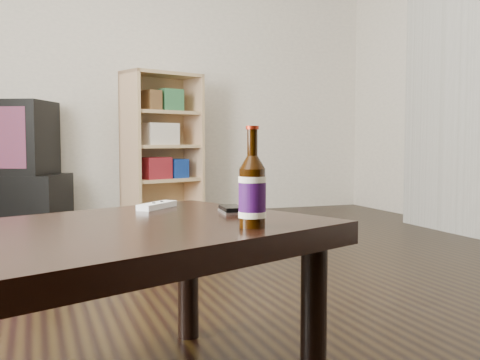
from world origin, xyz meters
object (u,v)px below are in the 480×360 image
object	(u,v)px
phone	(231,210)
remote	(157,206)
tv_stand	(3,199)
beer_bottle	(252,192)
bookshelf	(160,143)
coffee_table	(82,256)
tv	(1,138)

from	to	relation	value
phone	remote	xyz separation A→B (m)	(-0.17, 0.17, 0.00)
tv_stand	beer_bottle	xyz separation A→B (m)	(0.70, -3.44, 0.32)
beer_bottle	phone	xyz separation A→B (m)	(0.04, 0.26, -0.07)
bookshelf	coffee_table	bearing A→B (deg)	-126.36
bookshelf	coffee_table	distance (m)	3.30
bookshelf	tv	bearing A→B (deg)	150.53
phone	remote	bearing A→B (deg)	141.82
coffee_table	phone	size ratio (longest dim) A/B	11.88
phone	coffee_table	bearing A→B (deg)	-151.18
tv	bookshelf	xyz separation A→B (m)	(1.19, -0.17, -0.04)
tv	remote	distance (m)	3.07
coffee_table	beer_bottle	size ratio (longest dim) A/B	5.66
bookshelf	coffee_table	world-z (taller)	bookshelf
tv_stand	bookshelf	distance (m)	1.27
bookshelf	beer_bottle	world-z (taller)	bookshelf
phone	remote	world-z (taller)	same
bookshelf	beer_bottle	bearing A→B (deg)	-119.70
tv	remote	world-z (taller)	tv
tv_stand	tv	distance (m)	0.46
beer_bottle	phone	distance (m)	0.28
remote	tv_stand	bearing A→B (deg)	145.34
phone	tv_stand	bearing A→B (deg)	109.17
bookshelf	phone	size ratio (longest dim) A/B	10.55
remote	bookshelf	bearing A→B (deg)	122.30
phone	beer_bottle	bearing A→B (deg)	-92.88
tv_stand	coffee_table	size ratio (longest dim) A/B	0.71
coffee_table	beer_bottle	world-z (taller)	beer_bottle
tv	coffee_table	xyz separation A→B (m)	(0.33, -3.35, -0.28)
beer_bottle	remote	world-z (taller)	beer_bottle
coffee_table	tv	bearing A→B (deg)	95.64
coffee_table	remote	distance (m)	0.42
beer_bottle	remote	size ratio (longest dim) A/B	1.67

